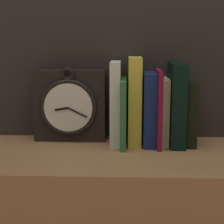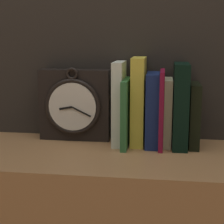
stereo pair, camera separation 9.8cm
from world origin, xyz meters
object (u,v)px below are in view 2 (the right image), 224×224
book_slot5_cream (168,112)px  book_slot6_black (180,105)px  book_slot4_maroon (162,109)px  book_slot7_black (194,115)px  book_slot2_yellow (138,101)px  book_slot3_navy (153,109)px  clock (75,105)px  book_slot0_white (119,103)px  book_slot1_green (126,112)px

book_slot5_cream → book_slot6_black: (0.03, -0.01, 0.02)m
book_slot4_maroon → book_slot7_black: 0.09m
book_slot2_yellow → book_slot3_navy: size_ratio=1.21×
clock → book_slot0_white: bearing=-11.4°
book_slot2_yellow → book_slot3_navy: 0.05m
book_slot2_yellow → book_slot6_black: (0.12, -0.01, -0.01)m
book_slot2_yellow → book_slot5_cream: bearing=1.2°
book_slot1_green → book_slot3_navy: 0.08m
book_slot3_navy → book_slot6_black: 0.08m
book_slot4_maroon → book_slot5_cream: size_ratio=1.13×
book_slot0_white → book_slot5_cream: bearing=2.1°
book_slot5_cream → book_slot0_white: bearing=-177.9°
book_slot1_green → book_slot4_maroon: 0.10m
book_slot1_green → book_slot6_black: size_ratio=0.81×
book_slot4_maroon → book_slot6_black: size_ratio=0.92×
book_slot6_black → book_slot7_black: (0.04, 0.01, -0.03)m
book_slot1_green → book_slot4_maroon: bearing=2.6°
clock → book_slot6_black: 0.31m
book_slot1_green → book_slot2_yellow: book_slot2_yellow is taller
book_slot0_white → book_slot4_maroon: bearing=-5.3°
book_slot4_maroon → book_slot3_navy: bearing=160.7°
book_slot3_navy → book_slot6_black: bearing=-3.2°
book_slot3_navy → book_slot6_black: book_slot6_black is taller
clock → book_slot2_yellow: (0.19, -0.02, 0.02)m
book_slot5_cream → book_slot2_yellow: bearing=-178.8°
clock → book_slot3_navy: bearing=-7.4°
clock → book_slot6_black: bearing=-6.3°
book_slot4_maroon → book_slot7_black: size_ratio=1.20×
book_slot3_navy → book_slot0_white: bearing=178.4°
clock → book_slot4_maroon: size_ratio=1.02×
book_slot0_white → book_slot2_yellow: bearing=3.3°
book_slot2_yellow → clock: bearing=172.8°
book_slot2_yellow → book_slot7_black: bearing=-0.6°
book_slot1_green → book_slot5_cream: size_ratio=1.00×
book_slot0_white → book_slot1_green: bearing=-34.8°
book_slot3_navy → book_slot4_maroon: bearing=-19.3°
clock → book_slot7_black: clock is taller
book_slot0_white → book_slot4_maroon: size_ratio=1.10×
book_slot0_white → book_slot4_maroon: book_slot0_white is taller
book_slot4_maroon → book_slot5_cream: book_slot4_maroon is taller
book_slot2_yellow → book_slot4_maroon: 0.07m
book_slot6_black → book_slot2_yellow: bearing=175.1°
book_slot3_navy → book_slot7_black: book_slot3_navy is taller
book_slot3_navy → book_slot7_black: bearing=2.1°
book_slot4_maroon → book_slot6_black: book_slot6_black is taller
book_slot4_maroon → book_slot7_black: (0.09, 0.01, -0.02)m
book_slot2_yellow → book_slot7_black: 0.16m
book_slot6_black → book_slot0_white: bearing=177.7°
clock → book_slot0_white: (0.14, -0.03, 0.01)m
book_slot0_white → book_slot4_maroon: 0.12m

